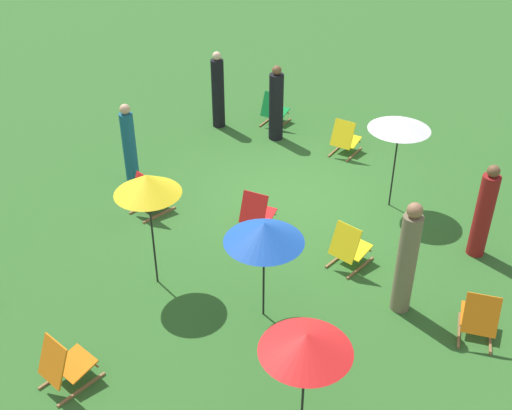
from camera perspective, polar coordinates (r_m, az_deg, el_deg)
name	(u,v)px	position (r m, az deg, el deg)	size (l,w,h in m)	color
ground_plane	(290,199)	(12.48, 3.07, 0.55)	(40.00, 40.00, 0.00)	#2D6026
deckchair_1	(274,110)	(15.32, 1.67, 8.58)	(0.52, 0.78, 0.83)	olive
deckchair_2	(64,365)	(8.94, -16.96, -13.69)	(0.57, 0.82, 0.83)	olive
deckchair_5	(149,196)	(12.03, -9.70, 0.81)	(0.62, 0.84, 0.83)	olive
deckchair_6	(479,318)	(9.76, 19.52, -9.60)	(0.68, 0.87, 0.83)	olive
deckchair_7	(345,139)	(14.07, 8.07, 5.94)	(0.49, 0.77, 0.83)	olive
deckchair_9	(257,214)	(11.35, 0.10, -0.79)	(0.57, 0.82, 0.83)	olive
deckchair_10	(349,247)	(10.64, 8.44, -3.81)	(0.58, 0.82, 0.83)	olive
umbrella_0	(400,123)	(11.72, 12.91, 7.25)	(1.14, 1.14, 1.89)	black
umbrella_1	(306,343)	(7.10, 4.54, -12.34)	(1.07, 1.07, 1.75)	black
umbrella_2	(264,232)	(8.85, 0.73, -2.50)	(1.17, 1.17, 1.69)	black
umbrella_3	(147,184)	(9.47, -9.83, 1.85)	(1.02, 1.02, 2.02)	black
person_0	(276,105)	(14.46, 1.84, 9.02)	(0.45, 0.45, 1.76)	black
person_1	(218,92)	(15.07, -3.47, 10.20)	(0.42, 0.42, 1.85)	black
person_2	(484,213)	(11.21, 19.91, -0.72)	(0.41, 0.41, 1.74)	maroon
person_3	(407,260)	(9.60, 13.48, -4.89)	(0.37, 0.37, 1.92)	#72664C
person_4	(129,145)	(12.95, -11.40, 5.34)	(0.34, 0.34, 1.70)	#195972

